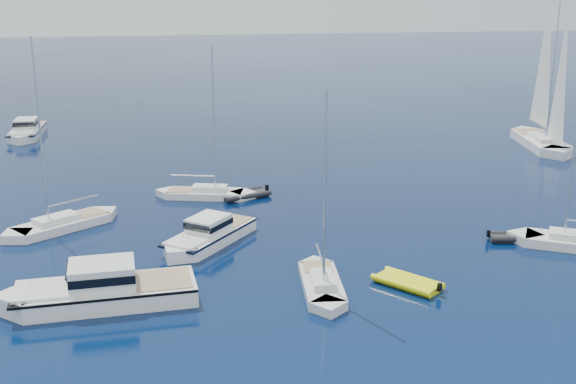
# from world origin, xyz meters

# --- Properties ---
(motor_cruiser_left) EXTENTS (7.62, 8.70, 2.34)m
(motor_cruiser_left) POSITION_xyz_m (-9.38, 21.51, 0.00)
(motor_cruiser_left) COLOR white
(motor_cruiser_left) RESTS_ON ground
(motor_cruiser_centre) EXTENTS (11.58, 4.27, 2.98)m
(motor_cruiser_centre) POSITION_xyz_m (-15.65, 13.27, 0.00)
(motor_cruiser_centre) COLOR silver
(motor_cruiser_centre) RESTS_ON ground
(motor_cruiser_horizon) EXTENTS (3.09, 9.70, 2.54)m
(motor_cruiser_horizon) POSITION_xyz_m (-26.85, 58.26, 0.00)
(motor_cruiser_horizon) COLOR white
(motor_cruiser_horizon) RESTS_ON ground
(sailboat_fore) EXTENTS (2.77, 8.23, 11.88)m
(sailboat_fore) POSITION_xyz_m (-3.50, 13.19, 0.00)
(sailboat_fore) COLOR silver
(sailboat_fore) RESTS_ON ground
(sailboat_mid_l) EXTENTS (8.93, 7.56, 13.74)m
(sailboat_mid_l) POSITION_xyz_m (-19.21, 26.21, 0.00)
(sailboat_mid_l) COLOR white
(sailboat_mid_l) RESTS_ON ground
(sailboat_centre) EXTENTS (8.73, 4.22, 12.42)m
(sailboat_centre) POSITION_xyz_m (-8.89, 32.14, 0.00)
(sailboat_centre) COLOR white
(sailboat_centre) RESTS_ON ground
(sailboat_sails_r) EXTENTS (5.43, 13.72, 19.62)m
(sailboat_sails_r) POSITION_xyz_m (26.35, 44.57, 0.00)
(sailboat_sails_r) COLOR white
(sailboat_sails_r) RESTS_ON ground
(tender_yellow) EXTENTS (4.29, 4.54, 0.95)m
(tender_yellow) POSITION_xyz_m (1.40, 12.81, 0.00)
(tender_yellow) COLOR #EDEE0E
(tender_yellow) RESTS_ON ground
(tender_grey_near) EXTENTS (3.07, 2.09, 0.95)m
(tender_grey_near) POSITION_xyz_m (10.45, 18.79, 0.00)
(tender_grey_near) COLOR black
(tender_grey_near) RESTS_ON ground
(tender_grey_far) EXTENTS (4.72, 3.65, 0.95)m
(tender_grey_far) POSITION_xyz_m (-5.88, 31.52, 0.00)
(tender_grey_far) COLOR black
(tender_grey_far) RESTS_ON ground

